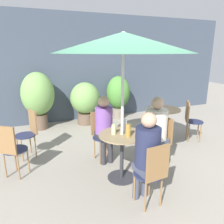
{
  "coord_description": "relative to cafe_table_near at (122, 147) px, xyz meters",
  "views": [
    {
      "loc": [
        -1.52,
        -2.77,
        1.98
      ],
      "look_at": [
        -0.18,
        0.45,
        1.0
      ],
      "focal_mm": 35.0,
      "sensor_mm": 36.0,
      "label": 1
    }
  ],
  "objects": [
    {
      "name": "beer_glass_0",
      "position": [
        0.04,
        -0.12,
        0.31
      ],
      "size": [
        0.07,
        0.07,
        0.19
      ],
      "color": "#B28433",
      "rests_on": "cafe_table_near"
    },
    {
      "name": "bistro_chair_4",
      "position": [
        -1.6,
        0.67,
        -0.0
      ],
      "size": [
        0.44,
        0.44,
        0.91
      ],
      "rotation": [
        0.0,
        0.0,
        2.5
      ],
      "color": "#232847",
      "rests_on": "ground_plane"
    },
    {
      "name": "bistro_chair_0",
      "position": [
        0.06,
        -0.78,
        -0.0
      ],
      "size": [
        0.38,
        0.39,
        0.91
      ],
      "rotation": [
        0.0,
        0.0,
        -3.06
      ],
      "color": "#232847",
      "rests_on": "ground_plane"
    },
    {
      "name": "potted_plant_0",
      "position": [
        -0.99,
        2.93,
        0.34
      ],
      "size": [
        0.82,
        0.82,
        1.48
      ],
      "color": "brown",
      "rests_on": "ground_plane"
    },
    {
      "name": "storefront_wall",
      "position": [
        0.18,
        3.38,
        0.96
      ],
      "size": [
        10.0,
        0.06,
        3.0
      ],
      "color": "#3D4756",
      "rests_on": "ground_plane"
    },
    {
      "name": "umbrella",
      "position": [
        0.0,
        0.0,
        1.55
      ],
      "size": [
        1.96,
        1.96,
        2.23
      ],
      "color": "silver",
      "rests_on": "ground_plane"
    },
    {
      "name": "bistro_chair_5",
      "position": [
        -1.29,
        1.38,
        -0.0
      ],
      "size": [
        0.42,
        0.41,
        0.91
      ],
      "rotation": [
        0.0,
        0.0,
        5.04
      ],
      "color": "#232847",
      "rests_on": "ground_plane"
    },
    {
      "name": "bistro_chair_1",
      "position": [
        0.78,
        0.06,
        -0.0
      ],
      "size": [
        0.39,
        0.38,
        0.91
      ],
      "rotation": [
        0.0,
        0.0,
        -1.49
      ],
      "color": "#232847",
      "rests_on": "ground_plane"
    },
    {
      "name": "cafe_table_near",
      "position": [
        0.0,
        0.0,
        0.0
      ],
      "size": [
        0.72,
        0.72,
        0.75
      ],
      "color": "#2D2D33",
      "rests_on": "ground_plane"
    },
    {
      "name": "potted_plant_2",
      "position": [
        1.28,
        2.99,
        0.2
      ],
      "size": [
        0.69,
        0.69,
        1.28
      ],
      "color": "slate",
      "rests_on": "ground_plane"
    },
    {
      "name": "beer_glass_2",
      "position": [
        -0.12,
        0.05,
        0.29
      ],
      "size": [
        0.07,
        0.07,
        0.15
      ],
      "color": "beige",
      "rests_on": "cafe_table_near"
    },
    {
      "name": "seated_person_1",
      "position": [
        0.64,
        0.05,
        0.2
      ],
      "size": [
        0.38,
        0.36,
        1.27
      ],
      "rotation": [
        0.0,
        0.0,
        -1.49
      ],
      "color": "#42475B",
      "rests_on": "ground_plane"
    },
    {
      "name": "seated_person_0",
      "position": [
        0.05,
        -0.64,
        0.21
      ],
      "size": [
        0.32,
        0.34,
        1.27
      ],
      "rotation": [
        0.0,
        0.0,
        3.22
      ],
      "color": "#42475B",
      "rests_on": "ground_plane"
    },
    {
      "name": "bistro_chair_3",
      "position": [
        2.09,
        0.82,
        -0.0
      ],
      "size": [
        0.44,
        0.43,
        0.91
      ],
      "rotation": [
        0.0,
        0.0,
        1.01
      ],
      "color": "#232847",
      "rests_on": "ground_plane"
    },
    {
      "name": "beer_glass_1",
      "position": [
        0.09,
        0.09,
        0.31
      ],
      "size": [
        0.07,
        0.07,
        0.19
      ],
      "color": "silver",
      "rests_on": "cafe_table_near"
    },
    {
      "name": "potted_plant_1",
      "position": [
        0.23,
        2.88,
        0.13
      ],
      "size": [
        0.8,
        0.8,
        1.16
      ],
      "color": "brown",
      "rests_on": "ground_plane"
    },
    {
      "name": "cafe_table_far",
      "position": [
        1.48,
        1.03,
        0.01
      ],
      "size": [
        0.75,
        0.75,
        0.75
      ],
      "color": "#2D2D33",
      "rests_on": "ground_plane"
    },
    {
      "name": "bistro_chair_2",
      "position": [
        -0.06,
        0.78,
        -0.0
      ],
      "size": [
        0.38,
        0.39,
        0.91
      ],
      "rotation": [
        0.0,
        0.0,
        0.08
      ],
      "color": "#232847",
      "rests_on": "ground_plane"
    },
    {
      "name": "seated_person_2",
      "position": [
        -0.05,
        0.64,
        0.2
      ],
      "size": [
        0.31,
        0.33,
        1.23
      ],
      "rotation": [
        0.0,
        0.0,
        0.08
      ],
      "color": "#2D2D33",
      "rests_on": "ground_plane"
    },
    {
      "name": "ground_plane",
      "position": [
        0.18,
        -0.05,
        -0.54
      ],
      "size": [
        20.0,
        20.0,
        0.0
      ],
      "primitive_type": "plane",
      "color": "gray"
    }
  ]
}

